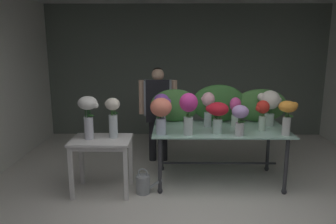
# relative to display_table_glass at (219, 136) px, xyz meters

# --- Properties ---
(ground_plane) EXTENTS (8.77, 8.77, 0.00)m
(ground_plane) POSITION_rel_display_table_glass_xyz_m (-0.35, 0.47, -0.67)
(ground_plane) COLOR silver
(wall_back) EXTENTS (5.89, 0.12, 2.71)m
(wall_back) POSITION_rel_display_table_glass_xyz_m (-0.35, 2.47, 0.68)
(wall_back) COLOR slate
(wall_back) RESTS_ON ground
(display_table_glass) EXTENTS (1.82, 0.98, 0.79)m
(display_table_glass) POSITION_rel_display_table_glass_xyz_m (0.00, 0.00, 0.00)
(display_table_glass) COLOR #A7D8C7
(display_table_glass) RESTS_ON ground
(side_table_white) EXTENTS (0.76, 0.55, 0.72)m
(side_table_white) POSITION_rel_display_table_glass_xyz_m (-1.56, -0.35, -0.05)
(side_table_white) COLOR white
(side_table_white) RESTS_ON ground
(florist) EXTENTS (0.62, 0.24, 1.55)m
(florist) POSITION_rel_display_table_glass_xyz_m (-0.88, 0.82, 0.28)
(florist) COLOR #232328
(florist) RESTS_ON ground
(foliage_backdrop) EXTENTS (2.01, 0.26, 0.55)m
(foliage_backdrop) POSITION_rel_display_table_glass_xyz_m (0.07, 0.37, 0.37)
(foliage_backdrop) COLOR #477F3D
(foliage_backdrop) RESTS_ON display_table_glass
(vase_scarlet_hydrangea) EXTENTS (0.19, 0.17, 0.41)m
(vase_scarlet_hydrangea) POSITION_rel_display_table_glass_xyz_m (0.54, -0.14, 0.36)
(vase_scarlet_hydrangea) COLOR silver
(vase_scarlet_hydrangea) RESTS_ON display_table_glass
(vase_violet_carnations) EXTENTS (0.25, 0.22, 0.46)m
(vase_violet_carnations) POSITION_rel_display_table_glass_xyz_m (-0.80, 0.11, 0.40)
(vase_violet_carnations) COLOR silver
(vase_violet_carnations) RESTS_ON display_table_glass
(vase_magenta_stock) EXTENTS (0.23, 0.23, 0.54)m
(vase_magenta_stock) POSITION_rel_display_table_glass_xyz_m (-0.45, -0.36, 0.45)
(vase_magenta_stock) COLOR silver
(vase_magenta_stock) RESTS_ON display_table_glass
(vase_coral_roses) EXTENTS (0.27, 0.27, 0.47)m
(vase_coral_roses) POSITION_rel_display_table_glass_xyz_m (-0.79, -0.33, 0.41)
(vase_coral_roses) COLOR silver
(vase_coral_roses) RESTS_ON display_table_glass
(vase_crimson_anemones) EXTENTS (0.30, 0.27, 0.41)m
(vase_crimson_anemones) POSITION_rel_display_table_glass_xyz_m (-0.07, -0.28, 0.38)
(vase_crimson_anemones) COLOR silver
(vase_crimson_anemones) RESTS_ON display_table_glass
(vase_lilac_dahlias) EXTENTS (0.21, 0.21, 0.39)m
(vase_lilac_dahlias) POSITION_rel_display_table_glass_xyz_m (0.19, -0.38, 0.36)
(vase_lilac_dahlias) COLOR silver
(vase_lilac_dahlias) RESTS_ON display_table_glass
(vase_ivory_peonies) EXTENTS (0.32, 0.27, 0.50)m
(vase_ivory_peonies) POSITION_rel_display_table_glass_xyz_m (0.71, 0.13, 0.43)
(vase_ivory_peonies) COLOR silver
(vase_ivory_peonies) RESTS_ON display_table_glass
(vase_fuchsia_lilies) EXTENTS (0.16, 0.17, 0.41)m
(vase_fuchsia_lilies) POSITION_rel_display_table_glass_xyz_m (0.23, 0.11, 0.35)
(vase_fuchsia_lilies) COLOR silver
(vase_fuchsia_lilies) RESTS_ON display_table_glass
(vase_sunset_tulips) EXTENTS (0.24, 0.22, 0.44)m
(vase_sunset_tulips) POSITION_rel_display_table_glass_xyz_m (0.79, -0.36, 0.40)
(vase_sunset_tulips) COLOR silver
(vase_sunset_tulips) RESTS_ON display_table_glass
(vase_blush_ranunculus) EXTENTS (0.19, 0.18, 0.49)m
(vase_blush_ranunculus) POSITION_rel_display_table_glass_xyz_m (-0.16, 0.06, 0.40)
(vase_blush_ranunculus) COLOR silver
(vase_blush_ranunculus) RESTS_ON display_table_glass
(vase_white_roses_tall) EXTENTS (0.26, 0.24, 0.55)m
(vase_white_roses_tall) POSITION_rel_display_table_glass_xyz_m (-1.71, -0.35, 0.41)
(vase_white_roses_tall) COLOR silver
(vase_white_roses_tall) RESTS_ON side_table_white
(vase_cream_lisianthus_tall) EXTENTS (0.19, 0.19, 0.52)m
(vase_cream_lisianthus_tall) POSITION_rel_display_table_glass_xyz_m (-1.41, -0.30, 0.35)
(vase_cream_lisianthus_tall) COLOR silver
(vase_cream_lisianthus_tall) RESTS_ON side_table_white
(watering_can) EXTENTS (0.35, 0.18, 0.34)m
(watering_can) POSITION_rel_display_table_glass_xyz_m (-1.03, -0.39, -0.54)
(watering_can) COLOR #999EA3
(watering_can) RESTS_ON ground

